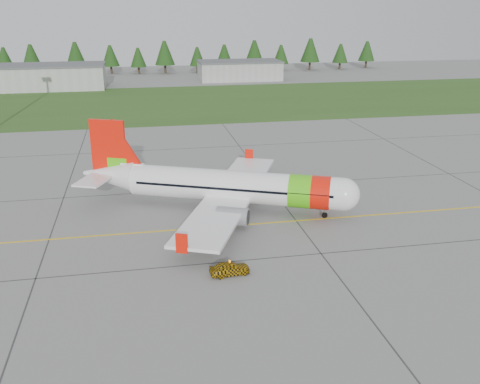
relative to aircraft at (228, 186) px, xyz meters
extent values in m
plane|color=gray|center=(-3.50, -12.57, -2.75)|extent=(320.00, 320.00, 0.00)
cylinder|color=white|center=(0.70, -0.30, 0.04)|extent=(22.85, 12.53, 3.51)
sphere|color=white|center=(11.42, -4.96, 0.04)|extent=(3.51, 3.51, 3.51)
cone|color=white|center=(-12.91, 5.61, 0.35)|extent=(7.17, 5.72, 3.51)
cube|color=black|center=(11.67, -5.07, 0.35)|extent=(2.25, 2.72, 0.50)
cylinder|color=#53D710|center=(7.30, -3.17, 0.04)|extent=(3.57, 4.22, 3.59)
cylinder|color=#F71708|center=(9.28, -4.03, 0.04)|extent=(3.24, 4.08, 3.59)
cube|color=white|center=(0.29, -0.12, -0.95)|extent=(16.00, 28.37, 0.32)
cube|color=#F71708|center=(5.16, 13.35, -0.46)|extent=(1.05, 0.58, 1.80)
cube|color=#F71708|center=(-6.23, -12.88, -0.46)|extent=(1.05, 0.58, 1.80)
cylinder|color=gray|center=(3.49, 3.88, -1.45)|extent=(3.72, 3.02, 1.89)
cylinder|color=gray|center=(-0.45, -5.20, -1.45)|extent=(3.72, 3.02, 1.89)
cube|color=#F71708|center=(-12.75, 5.53, 3.37)|extent=(3.92, 1.94, 6.84)
cube|color=#53D710|center=(-11.84, 5.14, 1.39)|extent=(2.30, 1.28, 2.16)
cube|color=white|center=(-13.33, 5.79, 0.58)|extent=(6.76, 10.63, 0.20)
cylinder|color=slate|center=(9.77, -4.24, -2.12)|extent=(0.16, 0.16, 1.26)
cylinder|color=black|center=(9.77, -4.24, -2.44)|extent=(0.66, 0.47, 0.61)
cylinder|color=slate|center=(0.46, 2.54, -1.90)|extent=(0.20, 0.20, 1.71)
cylinder|color=black|center=(0.13, 2.69, -2.28)|extent=(1.02, 0.74, 0.94)
cylinder|color=slate|center=(-1.54, -2.08, -1.90)|extent=(0.20, 0.20, 1.71)
cylinder|color=black|center=(-1.87, -1.93, -2.28)|extent=(1.02, 0.74, 0.94)
imported|color=#E2A90C|center=(-2.42, -14.92, -1.05)|extent=(1.30, 1.48, 3.41)
imported|color=white|center=(-16.02, 39.43, -0.74)|extent=(1.50, 1.42, 4.01)
cube|color=#30561E|center=(-3.50, 69.43, -2.73)|extent=(320.00, 50.00, 0.03)
cube|color=gold|center=(-3.50, -4.57, -2.74)|extent=(120.00, 0.25, 0.02)
cube|color=#A8A8A3|center=(-33.50, 97.43, 0.25)|extent=(32.00, 14.00, 6.00)
cube|color=#A8A8A3|center=(21.50, 105.43, -0.15)|extent=(24.00, 12.00, 5.20)
camera|label=1|loc=(-9.21, -54.71, 18.96)|focal=40.00mm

